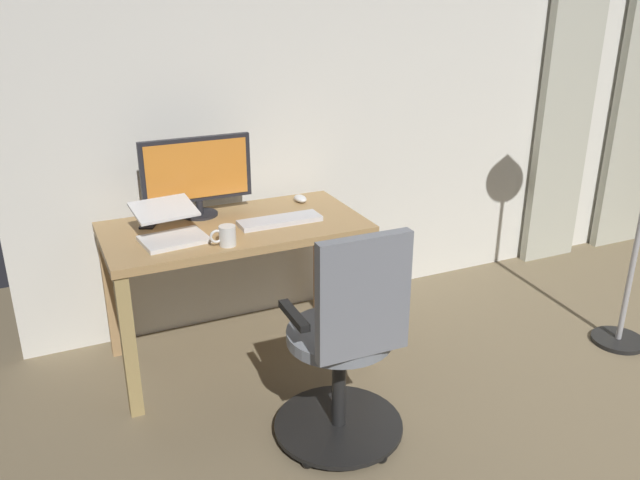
# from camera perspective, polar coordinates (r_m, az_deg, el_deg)

# --- Properties ---
(back_room_partition) EXTENTS (5.74, 0.10, 2.78)m
(back_room_partition) POSITION_cam_1_polar(r_m,az_deg,el_deg) (4.30, 14.52, 15.17)
(back_room_partition) COLOR silver
(back_room_partition) RESTS_ON ground
(curtain_right_panel) EXTENTS (0.43, 0.06, 2.40)m
(curtain_right_panel) POSITION_cam_1_polar(r_m,az_deg,el_deg) (4.64, 21.09, 12.50)
(curtain_right_panel) COLOR #B8B9A7
(curtain_right_panel) RESTS_ON ground
(desk) EXTENTS (1.26, 0.64, 0.73)m
(desk) POSITION_cam_1_polar(r_m,az_deg,el_deg) (3.22, -7.47, -0.41)
(desk) COLOR tan
(desk) RESTS_ON ground
(office_chair) EXTENTS (0.56, 0.56, 0.99)m
(office_chair) POSITION_cam_1_polar(r_m,az_deg,el_deg) (2.65, 2.34, -9.67)
(office_chair) COLOR black
(office_chair) RESTS_ON ground
(computer_monitor) EXTENTS (0.55, 0.18, 0.40)m
(computer_monitor) POSITION_cam_1_polar(r_m,az_deg,el_deg) (3.28, -10.80, 5.85)
(computer_monitor) COLOR #232328
(computer_monitor) RESTS_ON desk
(computer_keyboard) EXTENTS (0.41, 0.13, 0.02)m
(computer_keyboard) POSITION_cam_1_polar(r_m,az_deg,el_deg) (3.18, -3.56, 1.72)
(computer_keyboard) COLOR silver
(computer_keyboard) RESTS_ON desk
(laptop) EXTENTS (0.32, 0.35, 0.15)m
(laptop) POSITION_cam_1_polar(r_m,az_deg,el_deg) (3.04, -13.06, 1.04)
(laptop) COLOR white
(laptop) RESTS_ON desk
(computer_mouse) EXTENTS (0.06, 0.10, 0.04)m
(computer_mouse) POSITION_cam_1_polar(r_m,az_deg,el_deg) (3.49, -1.74, 3.67)
(computer_mouse) COLOR white
(computer_mouse) RESTS_ON desk
(cell_phone_by_monitor) EXTENTS (0.13, 0.16, 0.01)m
(cell_phone_by_monitor) POSITION_cam_1_polar(r_m,az_deg,el_deg) (3.27, -14.76, 1.44)
(cell_phone_by_monitor) COLOR #232328
(cell_phone_by_monitor) RESTS_ON desk
(mug_coffee) EXTENTS (0.12, 0.08, 0.09)m
(mug_coffee) POSITION_cam_1_polar(r_m,az_deg,el_deg) (2.92, -8.23, 0.37)
(mug_coffee) COLOR white
(mug_coffee) RESTS_ON desk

